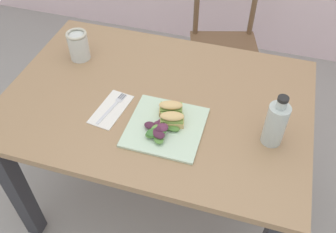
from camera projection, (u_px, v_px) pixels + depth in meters
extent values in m
plane|color=gray|center=(165.00, 228.00, 1.88)|extent=(8.79, 8.79, 0.00)
cube|color=#997551|center=(157.00, 100.00, 1.49)|extent=(1.22, 0.85, 0.03)
cube|color=#2D2D33|center=(18.00, 190.00, 1.62)|extent=(0.07, 0.07, 0.71)
cube|color=#2D2D33|center=(87.00, 87.00, 2.10)|extent=(0.07, 0.07, 0.71)
cube|color=#2D2D33|center=(280.00, 128.00, 1.88)|extent=(0.07, 0.07, 0.71)
cylinder|color=brown|center=(195.00, 98.00, 2.24)|extent=(0.03, 0.03, 0.43)
cylinder|color=brown|center=(251.00, 98.00, 2.24)|extent=(0.03, 0.03, 0.43)
cylinder|color=brown|center=(193.00, 63.00, 2.48)|extent=(0.03, 0.03, 0.43)
cylinder|color=brown|center=(244.00, 64.00, 2.47)|extent=(0.03, 0.03, 0.43)
cube|color=brown|center=(225.00, 51.00, 2.19)|extent=(0.50, 0.50, 0.02)
cylinder|color=brown|center=(197.00, 2.00, 2.16)|extent=(0.03, 0.03, 0.42)
cylinder|color=brown|center=(255.00, 2.00, 2.16)|extent=(0.03, 0.03, 0.42)
cube|color=beige|center=(165.00, 127.00, 1.36)|extent=(0.28, 0.28, 0.01)
cube|color=#DBB270|center=(172.00, 122.00, 1.35)|extent=(0.09, 0.06, 0.02)
cube|color=#84A84C|center=(172.00, 118.00, 1.34)|extent=(0.09, 0.07, 0.01)
ellipsoid|color=#DBB270|center=(172.00, 116.00, 1.33)|extent=(0.10, 0.06, 0.02)
cube|color=#DBB270|center=(170.00, 111.00, 1.39)|extent=(0.09, 0.06, 0.02)
cube|color=#84A84C|center=(170.00, 107.00, 1.38)|extent=(0.09, 0.07, 0.01)
ellipsoid|color=#DBB270|center=(170.00, 105.00, 1.37)|extent=(0.10, 0.06, 0.02)
ellipsoid|color=#602D47|center=(158.00, 127.00, 1.34)|extent=(0.05, 0.06, 0.02)
ellipsoid|color=#84A84C|center=(162.00, 128.00, 1.31)|extent=(0.04, 0.04, 0.01)
ellipsoid|color=#518438|center=(153.00, 133.00, 1.31)|extent=(0.07, 0.07, 0.01)
ellipsoid|color=#6B9E47|center=(155.00, 129.00, 1.32)|extent=(0.03, 0.05, 0.01)
ellipsoid|color=#602D47|center=(163.00, 122.00, 1.35)|extent=(0.05, 0.04, 0.02)
ellipsoid|color=#602D47|center=(162.00, 127.00, 1.31)|extent=(0.06, 0.06, 0.02)
ellipsoid|color=#3D7033|center=(153.00, 132.00, 1.31)|extent=(0.07, 0.06, 0.01)
ellipsoid|color=#4C2338|center=(158.00, 133.00, 1.30)|extent=(0.07, 0.06, 0.02)
ellipsoid|color=#4C2338|center=(150.00, 125.00, 1.34)|extent=(0.05, 0.04, 0.02)
ellipsoid|color=#518438|center=(173.00, 128.00, 1.33)|extent=(0.05, 0.03, 0.02)
ellipsoid|color=#518438|center=(158.00, 139.00, 1.29)|extent=(0.05, 0.05, 0.01)
ellipsoid|color=#518438|center=(160.00, 134.00, 1.31)|extent=(0.03, 0.04, 0.01)
ellipsoid|color=#4C2338|center=(160.00, 129.00, 1.31)|extent=(0.04, 0.05, 0.02)
ellipsoid|color=#3D7033|center=(161.00, 132.00, 1.30)|extent=(0.05, 0.05, 0.01)
cube|color=silver|center=(111.00, 109.00, 1.43)|extent=(0.12, 0.21, 0.00)
cube|color=silver|center=(108.00, 112.00, 1.41)|extent=(0.04, 0.14, 0.00)
cube|color=silver|center=(121.00, 98.00, 1.47)|extent=(0.03, 0.05, 0.00)
cube|color=#38383D|center=(124.00, 97.00, 1.47)|extent=(0.01, 0.03, 0.00)
cube|color=#38383D|center=(122.00, 96.00, 1.47)|extent=(0.01, 0.03, 0.00)
cube|color=#38383D|center=(120.00, 96.00, 1.47)|extent=(0.01, 0.03, 0.00)
cylinder|color=#472819|center=(274.00, 130.00, 1.28)|extent=(0.07, 0.07, 0.12)
cylinder|color=#B2BCB7|center=(275.00, 125.00, 1.26)|extent=(0.07, 0.07, 0.17)
cylinder|color=#B2BCB7|center=(282.00, 104.00, 1.19)|extent=(0.03, 0.03, 0.03)
cylinder|color=black|center=(283.00, 99.00, 1.17)|extent=(0.04, 0.04, 0.01)
cylinder|color=#995623|center=(79.00, 49.00, 1.62)|extent=(0.08, 0.08, 0.09)
cylinder|color=silver|center=(79.00, 47.00, 1.62)|extent=(0.09, 0.09, 0.12)
torus|color=#B7B29E|center=(76.00, 34.00, 1.57)|extent=(0.09, 0.09, 0.01)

